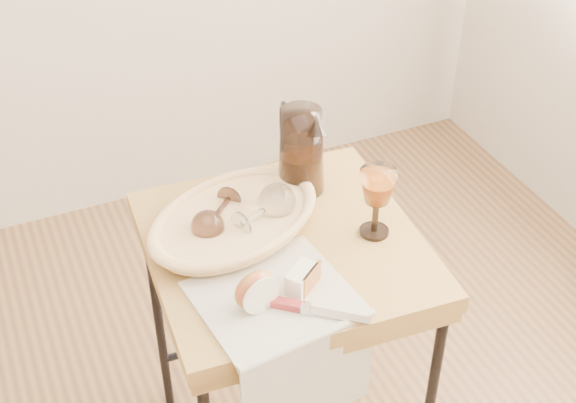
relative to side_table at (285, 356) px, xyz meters
name	(u,v)px	position (x,y,z in m)	size (l,w,h in m)	color
side_table	(285,356)	(0.00, 0.00, 0.00)	(0.57, 0.57, 0.72)	olive
tea_towel	(274,297)	(-0.09, -0.15, 0.37)	(0.29, 0.26, 0.01)	silver
bread_basket	(235,223)	(-0.08, 0.07, 0.39)	(0.37, 0.25, 0.05)	#BF8F47
goblet_lying_a	(217,214)	(-0.12, 0.09, 0.41)	(0.11, 0.07, 0.07)	brown
goblet_lying_b	(262,211)	(-0.03, 0.05, 0.42)	(0.14, 0.08, 0.08)	white
pitcher	(301,150)	(0.11, 0.16, 0.47)	(0.15, 0.23, 0.25)	black
wine_goblet	(377,203)	(0.19, -0.05, 0.44)	(0.08, 0.08, 0.16)	white
apple_half	(255,289)	(-0.13, -0.16, 0.41)	(0.09, 0.05, 0.08)	#B11727
apple_wedge	(301,279)	(-0.03, -0.15, 0.39)	(0.07, 0.04, 0.05)	white
table_knife	(310,309)	(-0.04, -0.22, 0.38)	(0.21, 0.02, 0.02)	silver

